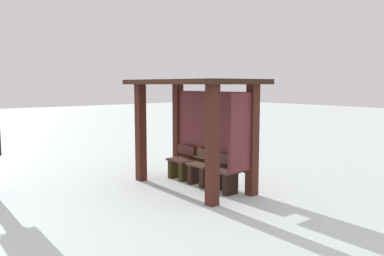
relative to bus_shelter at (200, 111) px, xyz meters
name	(u,v)px	position (x,y,z in m)	size (l,w,h in m)	color
ground_plane	(193,187)	(-0.07, -0.14, -1.56)	(60.00, 60.00, 0.00)	silver
bus_shelter	(200,111)	(0.00, 0.00, 0.00)	(2.85, 1.57, 2.20)	#441E16
bench_left_inside	(181,166)	(-0.76, 0.09, -1.27)	(0.59, 0.38, 0.73)	#4C2822
bench_center_inside	(201,171)	(-0.07, 0.09, -1.26)	(0.59, 0.35, 0.74)	brown
bench_right_inside	(224,178)	(0.61, 0.09, -1.27)	(0.59, 0.37, 0.73)	#453229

